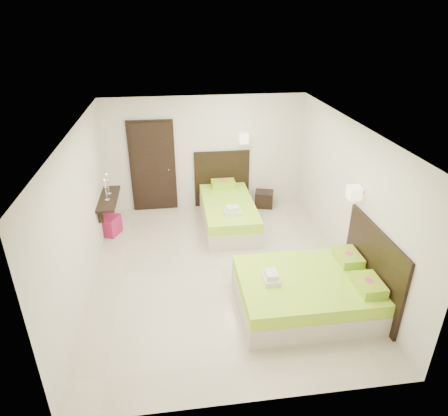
{
  "coord_description": "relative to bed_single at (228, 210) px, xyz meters",
  "views": [
    {
      "loc": [
        -0.75,
        -5.94,
        4.21
      ],
      "look_at": [
        0.1,
        0.3,
        1.1
      ],
      "focal_mm": 32.0,
      "sensor_mm": 36.0,
      "label": 1
    }
  ],
  "objects": [
    {
      "name": "console_shelf",
      "position": [
        -2.47,
        -0.15,
        0.49
      ],
      "size": [
        0.35,
        1.2,
        0.78
      ],
      "color": "black",
      "rests_on": "ground"
    },
    {
      "name": "nightstand",
      "position": [
        0.98,
        0.73,
        -0.13
      ],
      "size": [
        0.5,
        0.47,
        0.37
      ],
      "primitive_type": "cube",
      "rotation": [
        0.0,
        0.0,
        -0.27
      ],
      "color": "black",
      "rests_on": "ground"
    },
    {
      "name": "ottoman",
      "position": [
        -2.53,
        -0.12,
        -0.12
      ],
      "size": [
        0.53,
        0.53,
        0.4
      ],
      "primitive_type": "cube",
      "rotation": [
        0.0,
        0.0,
        -0.42
      ],
      "color": "maroon",
      "rests_on": "ground"
    },
    {
      "name": "floor",
      "position": [
        -0.38,
        -1.75,
        -0.32
      ],
      "size": [
        5.5,
        5.5,
        0.0
      ],
      "primitive_type": "plane",
      "color": "beige",
      "rests_on": "ground"
    },
    {
      "name": "bed_double",
      "position": [
        0.9,
        -2.92,
        -0.01
      ],
      "size": [
        2.11,
        1.79,
        1.74
      ],
      "color": "beige",
      "rests_on": "ground"
    },
    {
      "name": "door",
      "position": [
        -1.58,
        0.94,
        0.73
      ],
      "size": [
        1.02,
        0.15,
        2.14
      ],
      "color": "black",
      "rests_on": "ground"
    },
    {
      "name": "bed_single",
      "position": [
        0.0,
        0.0,
        0.0
      ],
      "size": [
        1.29,
        2.15,
        1.78
      ],
      "color": "beige",
      "rests_on": "ground"
    }
  ]
}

